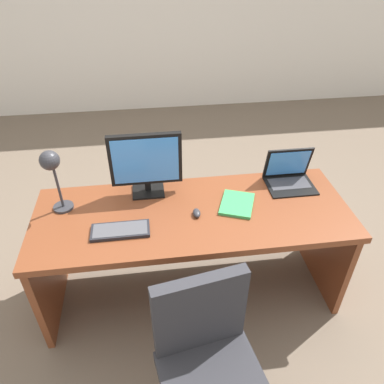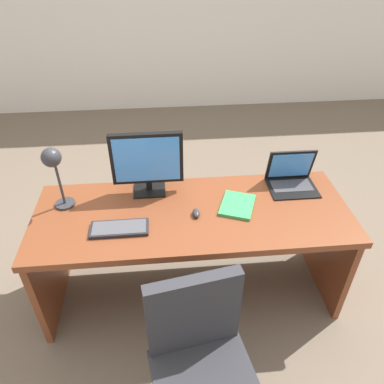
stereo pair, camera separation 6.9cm
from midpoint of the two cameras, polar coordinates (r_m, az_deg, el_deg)
The scene contains 9 objects.
ground at distance 3.83m, azimuth -1.53°, elevation 2.55°, with size 12.00×12.00×0.00m, color #6B5B4C.
desk at distance 2.35m, azimuth 0.83°, elevation -6.05°, with size 1.89×0.71×0.74m.
monitor at distance 2.24m, azimuth -6.12°, elevation 4.82°, with size 0.44×0.16×0.41m.
laptop at distance 2.47m, azimuth 15.96°, elevation 2.60°, with size 0.30×0.25×0.24m.
keyboard at distance 2.09m, azimuth -10.29°, elevation -5.60°, with size 0.32×0.14×0.02m.
mouse at distance 2.15m, azimuth 1.58°, elevation -3.31°, with size 0.04×0.08×0.03m.
desk_lamp at distance 2.18m, azimuth -19.86°, elevation 3.90°, with size 0.12×0.14×0.41m.
book at distance 2.24m, azimuth 7.95°, elevation -2.03°, with size 0.26×0.29×0.02m.
office_chair at distance 1.95m, azimuth 2.78°, elevation -27.35°, with size 0.56×0.56×0.93m.
Camera 2 is at (-0.16, -1.68, 2.13)m, focal length 34.31 mm.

